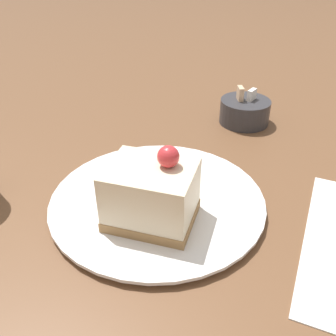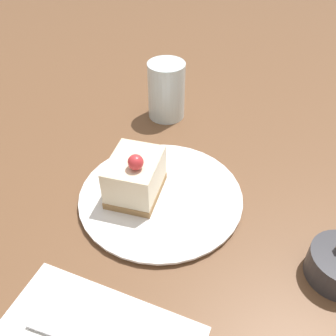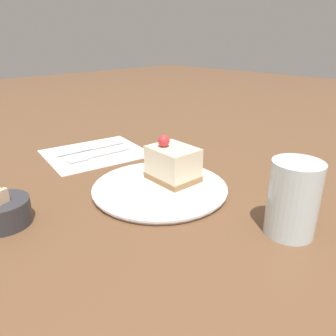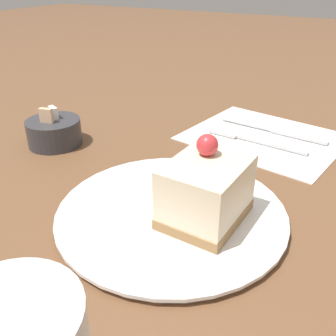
# 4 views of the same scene
# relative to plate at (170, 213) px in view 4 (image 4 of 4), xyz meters

# --- Properties ---
(ground_plane) EXTENTS (4.00, 4.00, 0.00)m
(ground_plane) POSITION_rel_plate_xyz_m (-0.01, -0.00, -0.01)
(ground_plane) COLOR brown
(plate) EXTENTS (0.26, 0.26, 0.01)m
(plate) POSITION_rel_plate_xyz_m (0.00, 0.00, 0.00)
(plate) COLOR white
(plate) RESTS_ON ground_plane
(cake_slice) EXTENTS (0.10, 0.08, 0.09)m
(cake_slice) POSITION_rel_plate_xyz_m (0.00, -0.04, 0.04)
(cake_slice) COLOR #9E7547
(cake_slice) RESTS_ON plate
(napkin) EXTENTS (0.24, 0.27, 0.00)m
(napkin) POSITION_rel_plate_xyz_m (0.27, -0.03, -0.00)
(napkin) COLOR white
(napkin) RESTS_ON ground_plane
(fork) EXTENTS (0.03, 0.17, 0.00)m
(fork) POSITION_rel_plate_xyz_m (0.24, -0.01, -0.00)
(fork) COLOR silver
(fork) RESTS_ON napkin
(knife) EXTENTS (0.03, 0.19, 0.00)m
(knife) POSITION_rel_plate_xyz_m (0.29, -0.05, -0.00)
(knife) COLOR silver
(knife) RESTS_ON napkin
(sugar_bowl) EXTENTS (0.08, 0.08, 0.06)m
(sugar_bowl) POSITION_rel_plate_xyz_m (0.08, 0.25, 0.01)
(sugar_bowl) COLOR #333338
(sugar_bowl) RESTS_ON ground_plane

